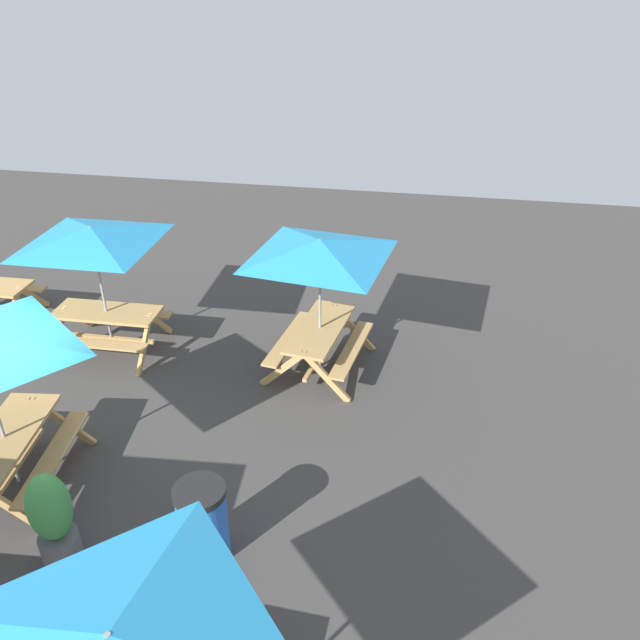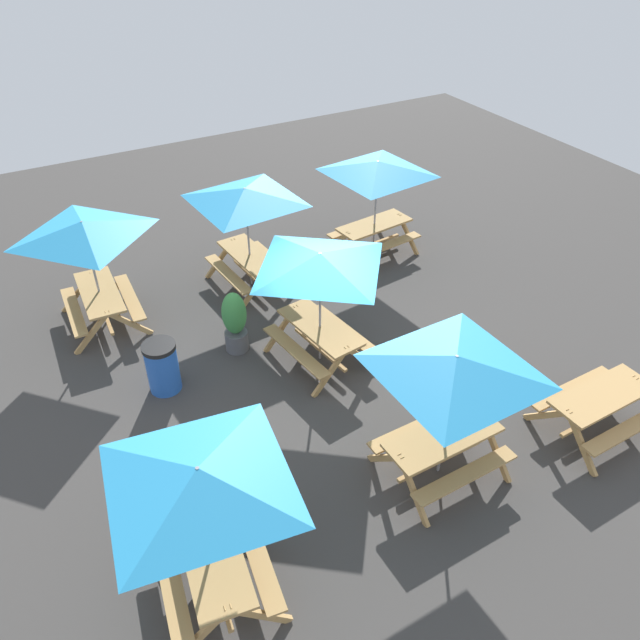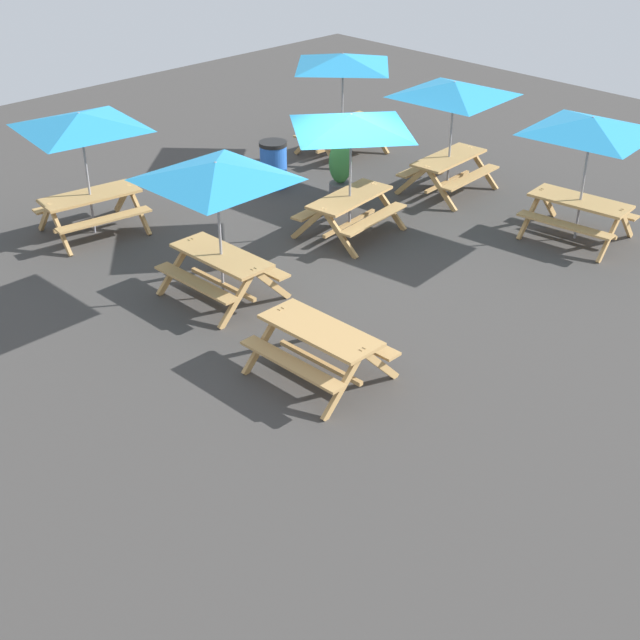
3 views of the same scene
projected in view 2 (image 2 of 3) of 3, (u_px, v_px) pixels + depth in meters
name	position (u px, v px, depth m)	size (l,w,h in m)	color
ground_plane	(332.00, 365.00, 11.68)	(25.10, 25.10, 0.00)	#3D3A38
picnic_table_0	(320.00, 269.00, 10.66)	(2.25, 2.25, 2.34)	tan
picnic_table_1	(200.00, 486.00, 6.95)	(2.80, 2.80, 2.34)	tan
picnic_table_2	(600.00, 403.00, 10.06)	(1.57, 1.83, 0.81)	tan
picnic_table_3	(246.00, 202.00, 12.75)	(2.82, 2.82, 2.34)	tan
picnic_table_4	(377.00, 174.00, 13.89)	(2.81, 2.81, 2.34)	tan
picnic_table_5	(454.00, 373.00, 8.48)	(2.83, 2.83, 2.34)	tan
picnic_table_6	(85.00, 236.00, 11.59)	(2.08, 2.08, 2.34)	tan
trash_bin_blue	(162.00, 367.00, 10.89)	(0.59, 0.59, 0.98)	blue
potted_plant_0	(235.00, 321.00, 11.69)	(0.46, 0.46, 1.28)	#59595B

